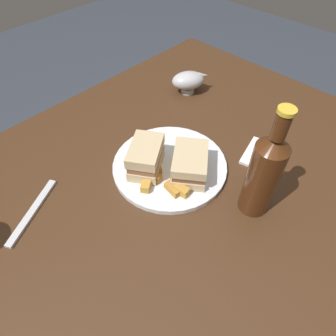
{
  "coord_description": "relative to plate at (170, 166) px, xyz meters",
  "views": [
    {
      "loc": [
        0.32,
        0.31,
        1.3
      ],
      "look_at": [
        -0.02,
        -0.02,
        0.78
      ],
      "focal_mm": 31.6,
      "sensor_mm": 36.0,
      "label": 1
    }
  ],
  "objects": [
    {
      "name": "potato_wedge_middle",
      "position": [
        0.06,
        0.0,
        0.02
      ],
      "size": [
        0.02,
        0.04,
        0.02
      ],
      "primitive_type": "cube",
      "rotation": [
        0.0,
        0.0,
        1.55
      ],
      "color": "#AD702D",
      "rests_on": "plate"
    },
    {
      "name": "sandwich_half_left",
      "position": [
        0.04,
        -0.03,
        0.04
      ],
      "size": [
        0.13,
        0.12,
        0.07
      ],
      "color": "#CCB284",
      "rests_on": "plate"
    },
    {
      "name": "plate",
      "position": [
        0.0,
        0.0,
        0.0
      ],
      "size": [
        0.29,
        0.29,
        0.01
      ],
      "primitive_type": "cylinder",
      "color": "white",
      "rests_on": "dining_table"
    },
    {
      "name": "dining_table",
      "position": [
        0.05,
        0.03,
        -0.38
      ],
      "size": [
        1.29,
        0.95,
        0.75
      ],
      "primitive_type": "cube",
      "color": "#422816",
      "rests_on": "ground"
    },
    {
      "name": "potato_wedge_stray",
      "position": [
        0.04,
        -0.01,
        0.02
      ],
      "size": [
        0.04,
        0.04,
        0.02
      ],
      "primitive_type": "cube",
      "rotation": [
        0.0,
        0.0,
        1.08
      ],
      "color": "#B77F33",
      "rests_on": "plate"
    },
    {
      "name": "ground_plane",
      "position": [
        0.05,
        0.03,
        -0.75
      ],
      "size": [
        6.0,
        6.0,
        0.0
      ],
      "primitive_type": "plane",
      "color": "#333842"
    },
    {
      "name": "potato_wedge_left_edge",
      "position": [
        0.09,
        0.01,
        0.02
      ],
      "size": [
        0.05,
        0.04,
        0.02
      ],
      "primitive_type": "cube",
      "rotation": [
        0.0,
        0.0,
        0.58
      ],
      "color": "gold",
      "rests_on": "plate"
    },
    {
      "name": "gravy_boat",
      "position": [
        -0.28,
        -0.19,
        0.04
      ],
      "size": [
        0.13,
        0.12,
        0.07
      ],
      "color": "#B7B7BC",
      "rests_on": "dining_table"
    },
    {
      "name": "potato_wedge_right_edge",
      "position": [
        0.05,
        0.08,
        0.02
      ],
      "size": [
        0.02,
        0.04,
        0.02
      ],
      "primitive_type": "cube",
      "rotation": [
        0.0,
        0.0,
        4.84
      ],
      "color": "gold",
      "rests_on": "plate"
    },
    {
      "name": "potato_wedge_front",
      "position": [
        0.06,
        0.07,
        0.02
      ],
      "size": [
        0.03,
        0.05,
        0.02
      ],
      "primitive_type": "cube",
      "rotation": [
        0.0,
        0.0,
        1.43
      ],
      "color": "#B77F33",
      "rests_on": "plate"
    },
    {
      "name": "cider_bottle",
      "position": [
        -0.04,
        0.22,
        0.1
      ],
      "size": [
        0.07,
        0.07,
        0.27
      ],
      "color": "#47230F",
      "rests_on": "dining_table"
    },
    {
      "name": "potato_wedge_back",
      "position": [
        0.02,
        0.06,
        0.02
      ],
      "size": [
        0.04,
        0.06,
        0.02
      ],
      "primitive_type": "cube",
      "rotation": [
        0.0,
        0.0,
        5.27
      ],
      "color": "#AD702D",
      "rests_on": "plate"
    },
    {
      "name": "napkin",
      "position": [
        -0.2,
        0.15,
        -0.0
      ],
      "size": [
        0.13,
        0.11,
        0.01
      ],
      "primitive_type": "cube",
      "rotation": [
        0.0,
        0.0,
        0.23
      ],
      "color": "white",
      "rests_on": "dining_table"
    },
    {
      "name": "fork",
      "position": [
        0.31,
        -0.13,
        -0.0
      ],
      "size": [
        0.17,
        0.1,
        0.01
      ],
      "primitive_type": "cube",
      "rotation": [
        0.0,
        0.0,
        3.64
      ],
      "color": "silver",
      "rests_on": "dining_table"
    },
    {
      "name": "sandwich_half_right",
      "position": [
        -0.01,
        0.05,
        0.04
      ],
      "size": [
        0.14,
        0.13,
        0.06
      ],
      "color": "#CCB284",
      "rests_on": "plate"
    }
  ]
}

